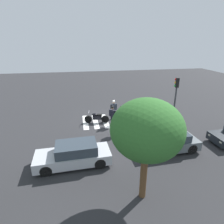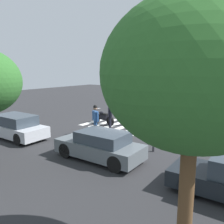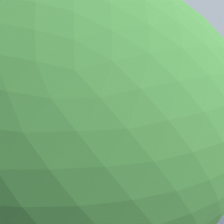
{
  "view_description": "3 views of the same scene",
  "coord_description": "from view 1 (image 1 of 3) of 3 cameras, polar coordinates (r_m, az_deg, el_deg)",
  "views": [
    {
      "loc": [
        2.68,
        15.65,
        6.89
      ],
      "look_at": [
        -0.02,
        0.93,
        1.18
      ],
      "focal_mm": 30.05,
      "sensor_mm": 36.0,
      "label": 1
    },
    {
      "loc": [
        -9.41,
        13.34,
        4.03
      ],
      "look_at": [
        0.14,
        0.67,
        1.06
      ],
      "focal_mm": 38.08,
      "sensor_mm": 36.0,
      "label": 2
    },
    {
      "loc": [
        -10.33,
        10.77,
        4.68
      ],
      "look_at": [
        0.58,
        0.71,
        1.1
      ],
      "focal_mm": 44.07,
      "sensor_mm": 36.0,
      "label": 3
    }
  ],
  "objects": [
    {
      "name": "officer_by_motorcycle",
      "position": [
        15.91,
        0.11,
        -0.67
      ],
      "size": [
        0.52,
        0.49,
        1.8
      ],
      "color": "black",
      "rests_on": "ground_plane"
    },
    {
      "name": "police_motorcycle",
      "position": [
        16.73,
        -4.65,
        -1.78
      ],
      "size": [
        2.16,
        0.68,
        1.05
      ],
      "color": "black",
      "rests_on": "ground_plane"
    },
    {
      "name": "crosswalk_stripes",
      "position": [
        17.3,
        -0.6,
        -2.57
      ],
      "size": [
        4.95,
        3.19,
        0.01
      ],
      "color": "silver",
      "rests_on": "ground_plane"
    },
    {
      "name": "officer_on_foot",
      "position": [
        17.42,
        0.51,
        1.26
      ],
      "size": [
        0.66,
        0.3,
        1.8
      ],
      "color": "#1E232D",
      "rests_on": "ground_plane"
    },
    {
      "name": "car_grey_coupe",
      "position": [
        13.08,
        16.73,
        -8.7
      ],
      "size": [
        4.06,
        1.82,
        1.29
      ],
      "color": "black",
      "rests_on": "ground_plane"
    },
    {
      "name": "leaning_bicycle",
      "position": [
        18.43,
        3.56,
        0.17
      ],
      "size": [
        1.55,
        0.9,
        1.01
      ],
      "color": "black",
      "rests_on": "ground_plane"
    },
    {
      "name": "pedestrian_bystander",
      "position": [
        14.43,
        1.93,
        -2.87
      ],
      "size": [
        0.63,
        0.4,
        1.85
      ],
      "color": "#2D5999",
      "rests_on": "ground_plane"
    },
    {
      "name": "street_tree_mid",
      "position": [
        7.82,
        10.56,
        -5.36
      ],
      "size": [
        3.05,
        3.05,
        4.8
      ],
      "color": "brown",
      "rests_on": "ground_plane"
    },
    {
      "name": "car_silver_sedan",
      "position": [
        11.46,
        -11.48,
        -12.58
      ],
      "size": [
        4.41,
        1.84,
        1.36
      ],
      "color": "black",
      "rests_on": "ground_plane"
    },
    {
      "name": "traffic_light_pole",
      "position": [
        14.75,
        18.67,
        4.26
      ],
      "size": [
        0.35,
        0.3,
        4.4
      ],
      "color": "#38383D",
      "rests_on": "ground_plane"
    },
    {
      "name": "ground_plane",
      "position": [
        17.31,
        -0.6,
        -2.58
      ],
      "size": [
        60.0,
        60.0,
        0.0
      ],
      "primitive_type": "plane",
      "color": "#2B2B2D"
    }
  ]
}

